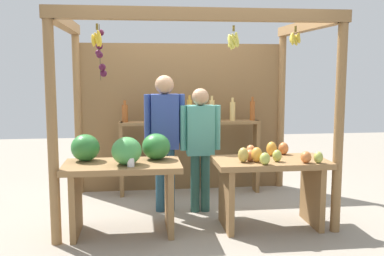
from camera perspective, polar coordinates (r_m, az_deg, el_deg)
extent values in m
plane|color=gray|center=(5.54, -0.24, -10.30)|extent=(12.00, 12.00, 0.00)
cylinder|color=olive|center=(4.42, -17.45, -0.08)|extent=(0.10, 0.10, 2.27)
cylinder|color=olive|center=(4.80, 18.28, 0.47)|extent=(0.10, 0.10, 2.27)
cylinder|color=olive|center=(6.25, -14.40, 2.15)|extent=(0.10, 0.10, 2.27)
cylinder|color=olive|center=(6.52, 11.32, 2.46)|extent=(0.10, 0.10, 2.27)
cube|color=olive|center=(4.38, 1.23, 14.32)|extent=(2.95, 0.12, 0.12)
cube|color=olive|center=(5.33, -16.08, 12.83)|extent=(0.12, 1.96, 0.12)
cube|color=olive|center=(5.65, 14.63, 12.55)|extent=(0.12, 1.96, 0.12)
cube|color=brown|center=(6.26, -1.27, 1.35)|extent=(2.85, 0.04, 2.05)
cylinder|color=brown|center=(4.79, 13.09, 12.23)|extent=(0.02, 0.02, 0.06)
ellipsoid|color=gold|center=(4.79, 13.40, 11.18)|extent=(0.04, 0.07, 0.11)
ellipsoid|color=gold|center=(4.80, 13.19, 10.97)|extent=(0.05, 0.06, 0.12)
ellipsoid|color=gold|center=(4.81, 12.89, 10.96)|extent=(0.08, 0.04, 0.12)
ellipsoid|color=gold|center=(4.80, 12.59, 11.19)|extent=(0.06, 0.07, 0.12)
ellipsoid|color=gold|center=(4.77, 12.72, 10.91)|extent=(0.04, 0.05, 0.11)
ellipsoid|color=gold|center=(4.75, 12.84, 11.17)|extent=(0.06, 0.06, 0.12)
ellipsoid|color=gold|center=(4.76, 13.10, 10.85)|extent=(0.06, 0.04, 0.11)
ellipsoid|color=gold|center=(4.76, 13.46, 11.07)|extent=(0.07, 0.07, 0.12)
cylinder|color=brown|center=(4.63, 5.34, 12.56)|extent=(0.02, 0.02, 0.06)
ellipsoid|color=#D1CC4C|center=(4.62, 5.63, 11.24)|extent=(0.04, 0.10, 0.15)
ellipsoid|color=#D1CC4C|center=(4.66, 5.55, 10.90)|extent=(0.07, 0.06, 0.16)
ellipsoid|color=#D1CC4C|center=(4.66, 5.25, 10.76)|extent=(0.07, 0.04, 0.15)
ellipsoid|color=#D1CC4C|center=(4.65, 4.96, 11.06)|extent=(0.09, 0.07, 0.16)
ellipsoid|color=#D1CC4C|center=(4.61, 4.83, 11.01)|extent=(0.04, 0.09, 0.15)
ellipsoid|color=#D1CC4C|center=(4.58, 5.07, 11.02)|extent=(0.07, 0.07, 0.16)
ellipsoid|color=#D1CC4C|center=(4.58, 5.48, 11.06)|extent=(0.09, 0.04, 0.15)
ellipsoid|color=#D1CC4C|center=(4.60, 5.76, 11.16)|extent=(0.08, 0.08, 0.16)
cylinder|color=brown|center=(4.53, -12.05, 12.54)|extent=(0.02, 0.02, 0.06)
ellipsoid|color=gold|center=(4.52, -11.67, 10.89)|extent=(0.04, 0.07, 0.14)
ellipsoid|color=gold|center=(4.53, -11.81, 10.93)|extent=(0.07, 0.06, 0.14)
ellipsoid|color=gold|center=(4.55, -12.05, 11.24)|extent=(0.08, 0.04, 0.14)
ellipsoid|color=gold|center=(4.53, -12.33, 10.87)|extent=(0.06, 0.08, 0.14)
ellipsoid|color=gold|center=(4.51, -12.51, 10.89)|extent=(0.05, 0.07, 0.14)
ellipsoid|color=gold|center=(4.49, -12.08, 11.06)|extent=(0.07, 0.04, 0.14)
ellipsoid|color=gold|center=(4.49, -11.79, 11.35)|extent=(0.06, 0.05, 0.14)
cylinder|color=#4C422D|center=(4.58, -11.69, 9.42)|extent=(0.01, 0.01, 0.55)
sphere|color=#47142D|center=(4.60, -11.58, 11.85)|extent=(0.06, 0.06, 0.06)
sphere|color=#601E42|center=(4.57, -11.89, 11.01)|extent=(0.06, 0.06, 0.06)
sphere|color=#47142D|center=(4.59, -11.75, 10.20)|extent=(0.07, 0.07, 0.07)
sphere|color=#511938|center=(4.57, -11.90, 9.40)|extent=(0.06, 0.06, 0.06)
sphere|color=#47142D|center=(4.59, -11.72, 9.13)|extent=(0.07, 0.07, 0.07)
sphere|color=#47142D|center=(4.56, -11.39, 7.63)|extent=(0.07, 0.07, 0.07)
sphere|color=#47142D|center=(4.58, -11.24, 6.85)|extent=(0.07, 0.07, 0.07)
cube|color=olive|center=(4.65, -8.89, -4.82)|extent=(1.20, 0.64, 0.06)
cube|color=olive|center=(4.78, -14.62, -9.20)|extent=(0.06, 0.58, 0.68)
cube|color=olive|center=(4.75, -2.94, -9.08)|extent=(0.06, 0.58, 0.68)
ellipsoid|color=#429347|center=(4.54, -8.36, -2.91)|extent=(0.36, 0.36, 0.28)
ellipsoid|color=#2D7533|center=(4.81, -13.47, -2.46)|extent=(0.35, 0.35, 0.28)
ellipsoid|color=#2D7533|center=(4.77, -4.60, -2.37)|extent=(0.37, 0.37, 0.28)
cylinder|color=white|center=(4.46, -7.83, -4.35)|extent=(0.07, 0.07, 0.09)
cube|color=olive|center=(4.85, 10.01, -4.32)|extent=(1.20, 0.64, 0.06)
cube|color=olive|center=(4.83, 4.39, -8.81)|extent=(0.06, 0.58, 0.68)
cube|color=olive|center=(5.10, 15.12, -8.17)|extent=(0.06, 0.58, 0.68)
ellipsoid|color=#CC7038|center=(4.73, 14.36, -3.62)|extent=(0.15, 0.15, 0.12)
ellipsoid|color=#A8B24C|center=(4.56, 9.29, -3.89)|extent=(0.15, 0.15, 0.13)
ellipsoid|color=#E07F47|center=(4.99, 7.51, -2.87)|extent=(0.13, 0.13, 0.13)
ellipsoid|color=#E07F47|center=(4.72, 7.42, -3.48)|extent=(0.12, 0.12, 0.12)
ellipsoid|color=#CC7038|center=(5.14, 11.61, -2.57)|extent=(0.12, 0.12, 0.14)
ellipsoid|color=#B79E47|center=(4.64, 6.57, -3.44)|extent=(0.15, 0.15, 0.16)
ellipsoid|color=gold|center=(5.03, 10.13, -2.63)|extent=(0.16, 0.16, 0.16)
ellipsoid|color=#A8B24C|center=(4.73, 10.81, -3.50)|extent=(0.13, 0.13, 0.13)
ellipsoid|color=#A8B24C|center=(4.76, 15.84, -3.62)|extent=(0.13, 0.13, 0.12)
ellipsoid|color=gold|center=(4.67, 8.28, -3.40)|extent=(0.14, 0.14, 0.16)
cube|color=olive|center=(6.06, -8.99, -3.96)|extent=(0.05, 0.20, 1.00)
cube|color=olive|center=(6.27, 8.22, -3.55)|extent=(0.05, 0.20, 1.00)
cube|color=olive|center=(6.02, -0.24, 0.69)|extent=(1.85, 0.22, 0.04)
cylinder|color=#994C1E|center=(5.97, -8.57, 1.85)|extent=(0.08, 0.08, 0.23)
cylinder|color=#994C1E|center=(5.95, -8.60, 3.24)|extent=(0.04, 0.04, 0.06)
cylinder|color=#D8B266|center=(5.97, -5.72, 1.98)|extent=(0.06, 0.06, 0.25)
cylinder|color=#D8B266|center=(5.95, -5.74, 3.46)|extent=(0.03, 0.03, 0.06)
cylinder|color=#994C1E|center=(5.98, -3.08, 2.09)|extent=(0.08, 0.08, 0.26)
cylinder|color=#994C1E|center=(5.96, -3.09, 3.63)|extent=(0.03, 0.03, 0.06)
cylinder|color=gold|center=(6.00, -0.33, 2.26)|extent=(0.07, 0.07, 0.29)
cylinder|color=gold|center=(5.99, -0.33, 3.94)|extent=(0.03, 0.03, 0.06)
cylinder|color=#D8B266|center=(6.05, 2.55, 2.24)|extent=(0.07, 0.07, 0.28)
cylinder|color=#D8B266|center=(6.03, 2.56, 3.86)|extent=(0.03, 0.03, 0.06)
cylinder|color=#D8B266|center=(6.10, 5.20, 2.14)|extent=(0.08, 0.08, 0.25)
cylinder|color=#D8B266|center=(6.09, 5.21, 3.62)|extent=(0.03, 0.03, 0.06)
cylinder|color=#994C1E|center=(6.16, 7.72, 2.20)|extent=(0.07, 0.07, 0.26)
cylinder|color=#994C1E|center=(6.15, 7.75, 3.70)|extent=(0.03, 0.03, 0.06)
cylinder|color=#264E65|center=(5.38, -4.09, -6.65)|extent=(0.11, 0.11, 0.76)
cylinder|color=#264E65|center=(5.38, -2.81, -6.62)|extent=(0.11, 0.11, 0.76)
cube|color=#2D428C|center=(5.25, -3.51, 0.83)|extent=(0.32, 0.19, 0.64)
cylinder|color=#2D428C|center=(5.24, -5.69, 1.14)|extent=(0.08, 0.08, 0.58)
cylinder|color=#2D428C|center=(5.27, -1.34, 1.21)|extent=(0.08, 0.08, 0.58)
sphere|color=tan|center=(5.22, -3.54, 5.54)|extent=(0.22, 0.22, 0.22)
cylinder|color=#2A574F|center=(5.36, 0.41, -7.06)|extent=(0.11, 0.11, 0.69)
cylinder|color=#2A574F|center=(5.38, 1.69, -7.02)|extent=(0.11, 0.11, 0.69)
cube|color=teal|center=(5.24, 1.06, -0.28)|extent=(0.32, 0.19, 0.58)
cylinder|color=teal|center=(5.22, -1.11, 0.00)|extent=(0.08, 0.08, 0.53)
cylinder|color=teal|center=(5.27, 3.22, 0.07)|extent=(0.08, 0.08, 0.53)
sphere|color=tan|center=(5.21, 1.07, 4.00)|extent=(0.20, 0.20, 0.20)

